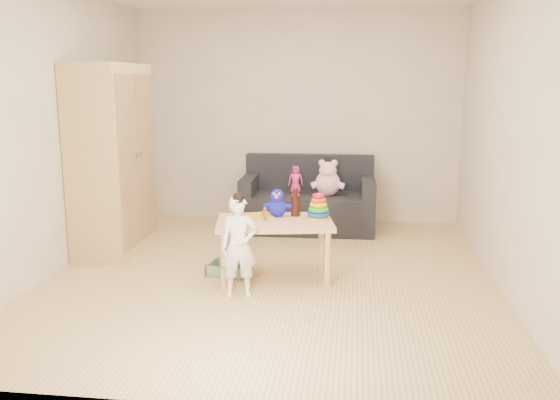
# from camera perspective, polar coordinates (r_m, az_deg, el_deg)

# --- Properties ---
(room) EXTENTS (4.50, 4.50, 4.50)m
(room) POSITION_cam_1_polar(r_m,az_deg,el_deg) (5.20, -0.90, 6.50)
(room) COLOR #DCBA76
(room) RESTS_ON ground
(wardrobe) EXTENTS (0.53, 1.06, 1.91)m
(wardrobe) POSITION_cam_1_polar(r_m,az_deg,el_deg) (6.29, -15.85, 3.79)
(wardrobe) COLOR tan
(wardrobe) RESTS_ON ground
(sofa) EXTENTS (1.57, 0.81, 0.44)m
(sofa) POSITION_cam_1_polar(r_m,az_deg,el_deg) (7.02, 2.69, -1.15)
(sofa) COLOR black
(sofa) RESTS_ON ground
(play_table) EXTENTS (1.11, 0.80, 0.53)m
(play_table) POSITION_cam_1_polar(r_m,az_deg,el_deg) (5.31, -0.51, -4.77)
(play_table) COLOR #E6BF7E
(play_table) RESTS_ON ground
(storage_bin) EXTENTS (0.40, 0.33, 0.11)m
(storage_bin) POSITION_cam_1_polar(r_m,az_deg,el_deg) (5.48, -4.95, -6.61)
(storage_bin) COLOR #61845F
(storage_bin) RESTS_ON ground
(toddler) EXTENTS (0.34, 0.26, 0.82)m
(toddler) POSITION_cam_1_polar(r_m,az_deg,el_deg) (4.86, -3.97, -4.58)
(toddler) COLOR white
(toddler) RESTS_ON ground
(pink_bear) EXTENTS (0.33, 0.29, 0.35)m
(pink_bear) POSITION_cam_1_polar(r_m,az_deg,el_deg) (6.86, 4.62, 1.89)
(pink_bear) COLOR #FFBBD0
(pink_bear) RESTS_ON sofa
(doll) EXTENTS (0.18, 0.13, 0.34)m
(doll) POSITION_cam_1_polar(r_m,az_deg,el_deg) (6.89, 1.52, 1.89)
(doll) COLOR #F02D87
(doll) RESTS_ON sofa
(ring_stacker) EXTENTS (0.20, 0.20, 0.23)m
(ring_stacker) POSITION_cam_1_polar(r_m,az_deg,el_deg) (5.28, 3.73, -0.85)
(ring_stacker) COLOR #FFBA0D
(ring_stacker) RESTS_ON play_table
(brown_bottle) EXTENTS (0.09, 0.09, 0.25)m
(brown_bottle) POSITION_cam_1_polar(r_m,az_deg,el_deg) (5.39, 1.51, -0.42)
(brown_bottle) COLOR black
(brown_bottle) RESTS_ON play_table
(blue_plush) EXTENTS (0.26, 0.23, 0.26)m
(blue_plush) POSITION_cam_1_polar(r_m,az_deg,el_deg) (5.36, -0.25, -0.24)
(blue_plush) COLOR #151AC2
(blue_plush) RESTS_ON play_table
(wooden_figure) EXTENTS (0.06, 0.05, 0.12)m
(wooden_figure) POSITION_cam_1_polar(r_m,az_deg,el_deg) (5.23, -1.46, -1.33)
(wooden_figure) COLOR brown
(wooden_figure) RESTS_ON play_table
(yellow_book) EXTENTS (0.30, 0.30, 0.02)m
(yellow_book) POSITION_cam_1_polar(r_m,az_deg,el_deg) (5.38, -2.12, -1.52)
(yellow_book) COLOR #F9A41A
(yellow_book) RESTS_ON play_table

